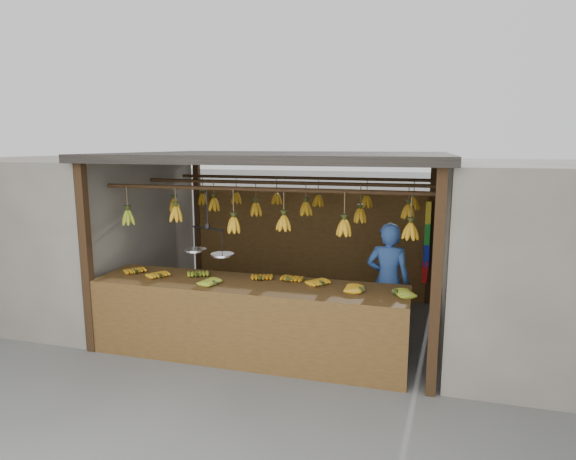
% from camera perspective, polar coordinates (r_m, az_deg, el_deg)
% --- Properties ---
extents(ground, '(80.00, 80.00, 0.00)m').
position_cam_1_polar(ground, '(6.97, -0.67, -11.00)').
color(ground, '#5B5B57').
extents(stall, '(4.30, 3.30, 2.40)m').
position_cam_1_polar(stall, '(6.84, 0.06, 5.58)').
color(stall, black).
rests_on(stall, ground).
extents(neighbor_left, '(3.00, 3.00, 2.30)m').
position_cam_1_polar(neighbor_left, '(8.38, -25.08, -0.21)').
color(neighbor_left, slate).
rests_on(neighbor_left, ground).
extents(neighbor_right, '(3.00, 3.00, 2.30)m').
position_cam_1_polar(neighbor_right, '(6.64, 30.75, -3.16)').
color(neighbor_right, slate).
rests_on(neighbor_right, ground).
extents(counter, '(3.75, 0.85, 0.96)m').
position_cam_1_polar(counter, '(5.66, -5.19, -8.42)').
color(counter, '#573A1A').
rests_on(counter, ground).
extents(hanging_bananas, '(3.60, 2.25, 0.38)m').
position_cam_1_polar(hanging_bananas, '(6.55, -0.72, 2.43)').
color(hanging_bananas, '#92A523').
rests_on(hanging_bananas, ground).
extents(balance_scale, '(0.70, 0.42, 0.80)m').
position_cam_1_polar(balance_scale, '(5.93, -9.43, -2.22)').
color(balance_scale, black).
rests_on(balance_scale, ground).
extents(vendor, '(0.58, 0.40, 1.54)m').
position_cam_1_polar(vendor, '(6.38, 11.75, -5.97)').
color(vendor, '#3359A5').
rests_on(vendor, ground).
extents(bag_bundles, '(0.08, 0.26, 1.26)m').
position_cam_1_polar(bag_bundles, '(7.75, 16.12, -1.46)').
color(bag_bundles, yellow).
rests_on(bag_bundles, ground).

